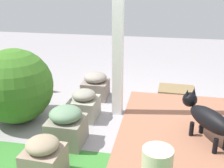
# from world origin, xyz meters

# --- Properties ---
(ground_plane) EXTENTS (12.00, 12.00, 0.00)m
(ground_plane) POSITION_xyz_m (0.00, 0.00, 0.00)
(ground_plane) COLOR gray
(brick_path) EXTENTS (1.80, 2.40, 0.02)m
(brick_path) POSITION_xyz_m (-0.74, 0.33, 0.01)
(brick_path) COLOR #935D46
(brick_path) RESTS_ON ground
(porch_pillar) EXTENTS (0.14, 0.14, 2.55)m
(porch_pillar) POSITION_xyz_m (0.27, -0.04, 1.27)
(porch_pillar) COLOR white
(porch_pillar) RESTS_ON ground
(stone_planter_nearest) EXTENTS (0.42, 0.43, 0.44)m
(stone_planter_nearest) POSITION_xyz_m (0.73, -0.54, 0.21)
(stone_planter_nearest) COLOR gray
(stone_planter_nearest) RESTS_ON ground
(stone_planter_near) EXTENTS (0.39, 0.43, 0.43)m
(stone_planter_near) POSITION_xyz_m (0.71, 0.19, 0.20)
(stone_planter_near) COLOR gray
(stone_planter_near) RESTS_ON ground
(stone_planter_mid) EXTENTS (0.42, 0.43, 0.48)m
(stone_planter_mid) POSITION_xyz_m (0.73, 0.88, 0.23)
(stone_planter_mid) COLOR gray
(stone_planter_mid) RESTS_ON ground
(stone_planter_far) EXTENTS (0.39, 0.38, 0.45)m
(stone_planter_far) POSITION_xyz_m (0.74, 1.52, 0.22)
(stone_planter_far) COLOR gray
(stone_planter_far) RESTS_ON ground
(round_shrub) EXTENTS (1.02, 1.02, 1.02)m
(round_shrub) POSITION_xyz_m (1.60, 0.43, 0.51)
(round_shrub) COLOR #36691F
(round_shrub) RESTS_ON ground
(terracotta_pot_spiky) EXTENTS (0.23, 0.23, 0.64)m
(terracotta_pot_spiky) POSITION_xyz_m (1.80, -0.59, 0.31)
(terracotta_pot_spiky) COLOR #C56641
(terracotta_pot_spiky) RESTS_ON ground
(dog) EXTENTS (0.59, 0.76, 0.57)m
(dog) POSITION_xyz_m (-0.90, 0.52, 0.33)
(dog) COLOR black
(dog) RESTS_ON ground
(ceramic_urn) EXTENTS (0.30, 0.30, 0.38)m
(ceramic_urn) POSITION_xyz_m (-0.35, 1.38, 0.19)
(ceramic_urn) COLOR beige
(ceramic_urn) RESTS_ON ground
(doormat) EXTENTS (0.64, 0.49, 0.03)m
(doormat) POSITION_xyz_m (-0.61, -1.14, 0.01)
(doormat) COLOR olive
(doormat) RESTS_ON ground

